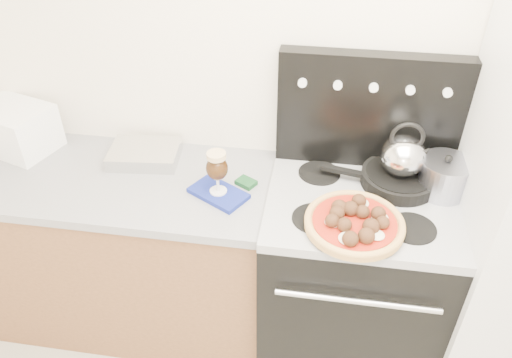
% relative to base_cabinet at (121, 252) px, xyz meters
% --- Properties ---
extents(room_shell, '(3.52, 3.01, 2.52)m').
position_rel_base_cabinet_xyz_m(room_shell, '(1.02, -0.91, 0.82)').
color(room_shell, '#B8B3A1').
rests_on(room_shell, ground).
extents(base_cabinet, '(1.45, 0.60, 0.86)m').
position_rel_base_cabinet_xyz_m(base_cabinet, '(0.00, 0.00, 0.00)').
color(base_cabinet, brown).
rests_on(base_cabinet, ground).
extents(countertop, '(1.48, 0.63, 0.04)m').
position_rel_base_cabinet_xyz_m(countertop, '(0.00, 0.00, 0.45)').
color(countertop, gray).
rests_on(countertop, base_cabinet).
extents(stove_body, '(0.76, 0.65, 0.88)m').
position_rel_base_cabinet_xyz_m(stove_body, '(1.10, -0.02, 0.01)').
color(stove_body, black).
rests_on(stove_body, ground).
extents(cooktop, '(0.76, 0.65, 0.04)m').
position_rel_base_cabinet_xyz_m(cooktop, '(1.10, -0.02, 0.47)').
color(cooktop, '#ADADB2').
rests_on(cooktop, stove_body).
extents(backguard, '(0.76, 0.08, 0.50)m').
position_rel_base_cabinet_xyz_m(backguard, '(1.10, 0.25, 0.74)').
color(backguard, black).
rests_on(backguard, cooktop).
extents(toaster_oven, '(0.39, 0.33, 0.21)m').
position_rel_base_cabinet_xyz_m(toaster_oven, '(-0.47, 0.15, 0.57)').
color(toaster_oven, white).
rests_on(toaster_oven, countertop).
extents(foil_sheet, '(0.33, 0.25, 0.06)m').
position_rel_base_cabinet_xyz_m(foil_sheet, '(0.14, 0.14, 0.50)').
color(foil_sheet, white).
rests_on(foil_sheet, countertop).
extents(oven_mitt, '(0.27, 0.23, 0.02)m').
position_rel_base_cabinet_xyz_m(oven_mitt, '(0.52, -0.06, 0.48)').
color(oven_mitt, navy).
rests_on(oven_mitt, countertop).
extents(beer_glass, '(0.11, 0.11, 0.19)m').
position_rel_base_cabinet_xyz_m(beer_glass, '(0.52, -0.06, 0.59)').
color(beer_glass, black).
rests_on(beer_glass, oven_mitt).
extents(pizza_pan, '(0.35, 0.35, 0.01)m').
position_rel_base_cabinet_xyz_m(pizza_pan, '(1.07, -0.21, 0.50)').
color(pizza_pan, black).
rests_on(pizza_pan, cooktop).
extents(pizza, '(0.44, 0.44, 0.05)m').
position_rel_base_cabinet_xyz_m(pizza, '(1.07, -0.21, 0.53)').
color(pizza, tan).
rests_on(pizza, pizza_pan).
extents(skillet, '(0.37, 0.37, 0.06)m').
position_rel_base_cabinet_xyz_m(skillet, '(1.25, 0.10, 0.52)').
color(skillet, '#252525').
rests_on(skillet, cooktop).
extents(tea_kettle, '(0.20, 0.20, 0.20)m').
position_rel_base_cabinet_xyz_m(tea_kettle, '(1.25, 0.10, 0.65)').
color(tea_kettle, silver).
rests_on(tea_kettle, skillet).
extents(stock_pot, '(0.20, 0.20, 0.14)m').
position_rel_base_cabinet_xyz_m(stock_pot, '(1.42, 0.07, 0.56)').
color(stock_pot, '#A5A7B7').
rests_on(stock_pot, cooktop).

